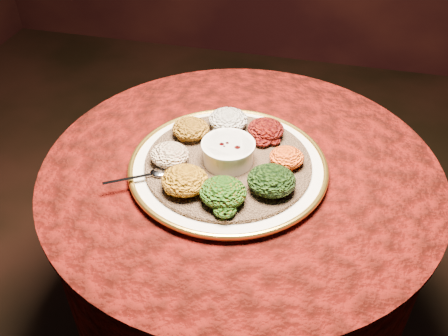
# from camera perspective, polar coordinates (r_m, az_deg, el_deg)

# --- Properties ---
(table) EXTENTS (0.96, 0.96, 0.73)m
(table) POSITION_cam_1_polar(r_m,az_deg,el_deg) (1.32, 1.79, -5.80)
(table) COLOR black
(table) RESTS_ON ground
(platter) EXTENTS (0.59, 0.59, 0.02)m
(platter) POSITION_cam_1_polar(r_m,az_deg,el_deg) (1.18, 0.47, 0.21)
(platter) COLOR white
(platter) RESTS_ON table
(injera) EXTENTS (0.51, 0.51, 0.01)m
(injera) POSITION_cam_1_polar(r_m,az_deg,el_deg) (1.17, 0.47, 0.61)
(injera) COLOR brown
(injera) RESTS_ON platter
(stew_bowl) EXTENTS (0.12, 0.12, 0.05)m
(stew_bowl) POSITION_cam_1_polar(r_m,az_deg,el_deg) (1.15, 0.48, 1.96)
(stew_bowl) COLOR silver
(stew_bowl) RESTS_ON injera
(spoon) EXTENTS (0.13, 0.08, 0.01)m
(spoon) POSITION_cam_1_polar(r_m,az_deg,el_deg) (1.13, -8.04, -0.66)
(spoon) COLOR silver
(spoon) RESTS_ON injera
(portion_ayib) EXTENTS (0.10, 0.09, 0.05)m
(portion_ayib) POSITION_cam_1_polar(r_m,az_deg,el_deg) (1.26, 0.48, 5.52)
(portion_ayib) COLOR beige
(portion_ayib) RESTS_ON injera
(portion_kitfo) EXTENTS (0.09, 0.09, 0.04)m
(portion_kitfo) POSITION_cam_1_polar(r_m,az_deg,el_deg) (1.23, 4.80, 4.44)
(portion_kitfo) COLOR black
(portion_kitfo) RESTS_ON injera
(portion_tikil) EXTENTS (0.08, 0.08, 0.04)m
(portion_tikil) POSITION_cam_1_polar(r_m,az_deg,el_deg) (1.15, 7.18, 1.22)
(portion_tikil) COLOR #A5720D
(portion_tikil) RESTS_ON injera
(portion_gomen) EXTENTS (0.11, 0.10, 0.05)m
(portion_gomen) POSITION_cam_1_polar(r_m,az_deg,el_deg) (1.08, 5.45, -1.43)
(portion_gomen) COLOR black
(portion_gomen) RESTS_ON injera
(portion_mixveg) EXTENTS (0.10, 0.10, 0.05)m
(portion_mixveg) POSITION_cam_1_polar(r_m,az_deg,el_deg) (1.05, -0.11, -2.80)
(portion_mixveg) COLOR #9C410A
(portion_mixveg) RESTS_ON injera
(portion_kik) EXTENTS (0.10, 0.10, 0.05)m
(portion_kik) POSITION_cam_1_polar(r_m,az_deg,el_deg) (1.08, -4.50, -1.41)
(portion_kik) COLOR #B57710
(portion_kik) RESTS_ON injera
(portion_timatim) EXTENTS (0.09, 0.09, 0.04)m
(portion_timatim) POSITION_cam_1_polar(r_m,az_deg,el_deg) (1.16, -6.23, 1.52)
(portion_timatim) COLOR maroon
(portion_timatim) RESTS_ON injera
(portion_shiro) EXTENTS (0.09, 0.09, 0.04)m
(portion_shiro) POSITION_cam_1_polar(r_m,az_deg,el_deg) (1.23, -3.83, 4.50)
(portion_shiro) COLOR #925611
(portion_shiro) RESTS_ON injera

